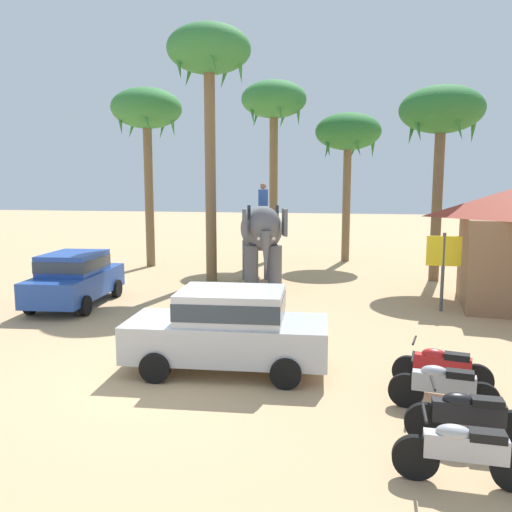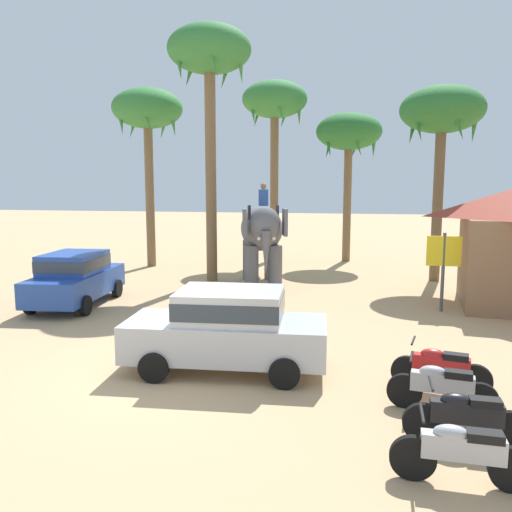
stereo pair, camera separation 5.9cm
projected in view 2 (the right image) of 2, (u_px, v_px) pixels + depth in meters
ground_plane at (175, 373)px, 10.51m from camera, size 120.00×120.00×0.00m
car_sedan_foreground at (228, 326)px, 10.58m from camera, size 4.22×2.12×1.70m
car_parked_far_side at (75, 277)px, 16.32m from camera, size 2.18×4.25×1.70m
elephant_with_mahout at (262, 233)px, 19.58m from camera, size 2.42×4.02×3.88m
motorcycle_nearest_camera at (462, 451)px, 6.52m from camera, size 1.80×0.55×0.94m
motorcycle_second_in_row at (466, 416)px, 7.52m from camera, size 1.80×0.55×0.94m
motorcycle_mid_row at (442, 386)px, 8.64m from camera, size 1.80×0.55×0.94m
motorcycle_fourth_in_row at (441, 367)px, 9.53m from camera, size 1.78×0.60×0.94m
palm_tree_behind_elephant at (275, 105)px, 25.23m from camera, size 3.20×3.20×8.87m
palm_tree_near_hut at (442, 115)px, 19.75m from camera, size 3.20×3.20×7.59m
palm_tree_left_of_road at (210, 59)px, 19.50m from camera, size 3.20×3.20×9.81m
palm_tree_far_back at (349, 135)px, 25.11m from camera, size 3.20×3.20×7.30m
palm_tree_leaning_seaward at (148, 114)px, 23.41m from camera, size 3.20×3.20×8.17m
signboard_yellow at (444, 256)px, 15.42m from camera, size 1.00×0.10×2.40m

